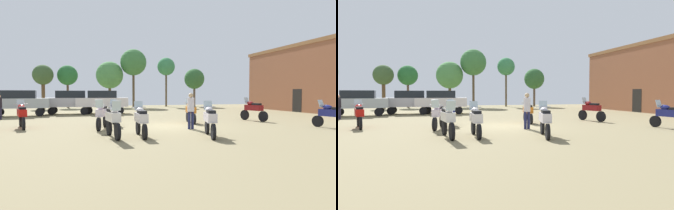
{
  "view_description": "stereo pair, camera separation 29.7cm",
  "coord_description": "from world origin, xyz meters",
  "views": [
    {
      "loc": [
        -4.06,
        -14.48,
        1.8
      ],
      "look_at": [
        1.55,
        4.88,
        0.95
      ],
      "focal_mm": 29.73,
      "sensor_mm": 36.0,
      "label": 1
    },
    {
      "loc": [
        -3.77,
        -14.56,
        1.8
      ],
      "look_at": [
        1.55,
        4.88,
        0.95
      ],
      "focal_mm": 29.73,
      "sensor_mm": 36.0,
      "label": 2
    }
  ],
  "objects": [
    {
      "name": "car_3",
      "position": [
        -2.81,
        10.13,
        1.19
      ],
      "size": [
        4.45,
        2.18,
        2.0
      ],
      "rotation": [
        0.0,
        0.0,
        1.48
      ],
      "color": "black",
      "rests_on": "ground"
    },
    {
      "name": "tree_1",
      "position": [
        6.09,
        21.46,
        5.31
      ],
      "size": [
        2.36,
        2.36,
        6.53
      ],
      "color": "brown",
      "rests_on": "ground"
    },
    {
      "name": "motorcycle_3",
      "position": [
        1.86,
        1.08,
        0.73
      ],
      "size": [
        0.63,
        2.11,
        1.45
      ],
      "rotation": [
        0.0,
        0.0,
        -0.12
      ],
      "color": "black",
      "rests_on": "ground"
    },
    {
      "name": "motorcycle_9",
      "position": [
        7.8,
        -3.38,
        0.73
      ],
      "size": [
        0.75,
        2.22,
        1.44
      ],
      "rotation": [
        0.0,
        0.0,
        0.22
      ],
      "color": "black",
      "rests_on": "ground"
    },
    {
      "name": "motorcycle_8",
      "position": [
        -2.66,
        0.99,
        0.72
      ],
      "size": [
        0.62,
        2.08,
        1.44
      ],
      "rotation": [
        0.0,
        0.0,
        -0.02
      ],
      "color": "black",
      "rests_on": "ground"
    },
    {
      "name": "tree_5",
      "position": [
        -9.06,
        21.03,
        3.88
      ],
      "size": [
        2.35,
        2.35,
        5.13
      ],
      "color": "brown",
      "rests_on": "ground"
    },
    {
      "name": "tree_3",
      "position": [
        -1.27,
        22.46,
        4.14
      ],
      "size": [
        3.51,
        3.51,
        5.9
      ],
      "color": "#4E412B",
      "rests_on": "ground"
    },
    {
      "name": "tree_6",
      "position": [
        1.77,
        22.01,
        5.82
      ],
      "size": [
        3.44,
        3.44,
        7.56
      ],
      "color": "brown",
      "rests_on": "ground"
    },
    {
      "name": "person_2",
      "position": [
        0.85,
        -1.6,
        1.07
      ],
      "size": [
        0.35,
        0.35,
        1.79
      ],
      "rotation": [
        0.0,
        0.0,
        3.16
      ],
      "color": "#1F2350",
      "rests_on": "ground"
    },
    {
      "name": "car_4",
      "position": [
        -9.16,
        9.43,
        1.19
      ],
      "size": [
        4.46,
        2.22,
        2.0
      ],
      "rotation": [
        0.0,
        0.0,
        1.67
      ],
      "color": "black",
      "rests_on": "ground"
    },
    {
      "name": "tree_8",
      "position": [
        9.81,
        20.63,
        3.72
      ],
      "size": [
        2.72,
        2.72,
        5.08
      ],
      "color": "brown",
      "rests_on": "ground"
    },
    {
      "name": "motorcycle_7",
      "position": [
        -3.1,
        -3.29,
        0.75
      ],
      "size": [
        0.64,
        2.14,
        1.5
      ],
      "rotation": [
        0.0,
        0.0,
        3.28
      ],
      "color": "black",
      "rests_on": "ground"
    },
    {
      "name": "motorcycle_10",
      "position": [
        6.24,
        1.21,
        0.75
      ],
      "size": [
        0.82,
        2.09,
        1.5
      ],
      "rotation": [
        0.0,
        0.0,
        0.3
      ],
      "color": "black",
      "rests_on": "ground"
    },
    {
      "name": "ground_plane",
      "position": [
        0.0,
        0.0,
        0.01
      ],
      "size": [
        44.0,
        52.0,
        0.02
      ],
      "color": "#827652"
    },
    {
      "name": "motorcycle_6",
      "position": [
        0.73,
        -4.1,
        0.73
      ],
      "size": [
        0.78,
        2.1,
        1.46
      ],
      "rotation": [
        0.0,
        0.0,
        -0.27
      ],
      "color": "black",
      "rests_on": "ground"
    },
    {
      "name": "motorcycle_5",
      "position": [
        -1.98,
        -3.32,
        0.72
      ],
      "size": [
        0.62,
        2.07,
        1.44
      ],
      "rotation": [
        0.0,
        0.0,
        -0.0
      ],
      "color": "black",
      "rests_on": "ground"
    },
    {
      "name": "car_2",
      "position": [
        -5.44,
        10.78,
        1.19
      ],
      "size": [
        4.31,
        1.82,
        2.0
      ],
      "rotation": [
        0.0,
        0.0,
        1.58
      ],
      "color": "black",
      "rests_on": "ground"
    },
    {
      "name": "person_1",
      "position": [
        -9.76,
        6.54,
        1.0
      ],
      "size": [
        0.48,
        0.48,
        1.68
      ],
      "rotation": [
        0.0,
        0.0,
        4.05
      ],
      "color": "#312C46",
      "rests_on": "ground"
    },
    {
      "name": "motorcycle_4",
      "position": [
        -3.39,
        -0.36,
        0.75
      ],
      "size": [
        0.78,
        2.19,
        1.48
      ],
      "rotation": [
        0.0,
        0.0,
        2.89
      ],
      "color": "black",
      "rests_on": "ground"
    },
    {
      "name": "tree_4",
      "position": [
        -6.42,
        22.14,
        3.99
      ],
      "size": [
        2.45,
        2.45,
        5.24
      ],
      "color": "brown",
      "rests_on": "ground"
    },
    {
      "name": "motorcycle_11",
      "position": [
        -7.27,
        1.05,
        0.74
      ],
      "size": [
        0.81,
        2.13,
        1.46
      ],
      "rotation": [
        0.0,
        0.0,
        0.28
      ],
      "color": "black",
      "rests_on": "ground"
    }
  ]
}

